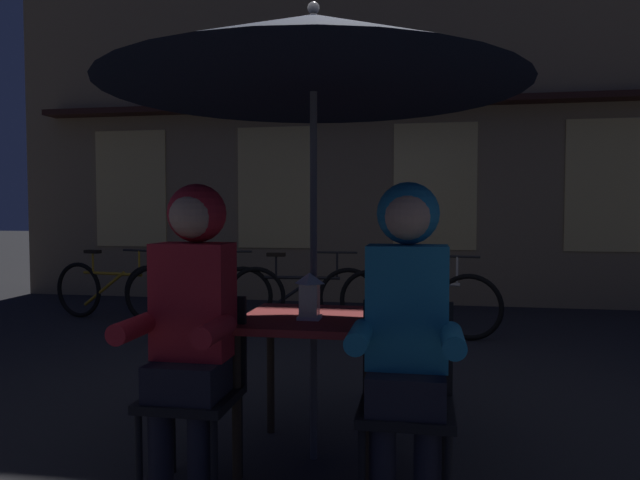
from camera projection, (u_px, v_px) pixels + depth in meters
ground_plane at (314, 459)px, 2.99m from camera, size 60.00×60.00×0.00m
cafe_table at (314, 336)px, 2.96m from camera, size 0.72×0.72×0.74m
patio_umbrella at (314, 53)px, 2.89m from camera, size 2.10×2.10×2.31m
lantern at (310, 295)px, 2.87m from camera, size 0.11×0.11×0.23m
chair_left at (197, 381)px, 2.69m from camera, size 0.40×0.40×0.87m
chair_right at (407, 392)px, 2.52m from camera, size 0.40×0.40×0.87m
person_left_hooded at (191, 306)px, 2.61m from camera, size 0.45×0.56×1.40m
person_right_hooded at (407, 313)px, 2.45m from camera, size 0.45×0.56×1.40m
shopfront_building at (356, 82)px, 8.21m from camera, size 10.00×0.93×6.20m
bicycle_nearest at (112, 291)px, 6.76m from camera, size 1.65×0.39×0.84m
bicycle_second at (198, 294)px, 6.49m from camera, size 1.68×0.23×0.84m
bicycle_third at (301, 296)px, 6.36m from camera, size 1.68×0.15×0.84m
bicycle_fourth at (418, 302)px, 5.90m from camera, size 1.65×0.40×0.84m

